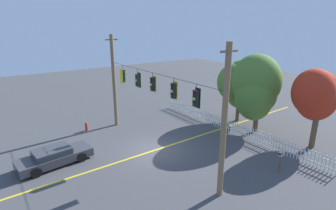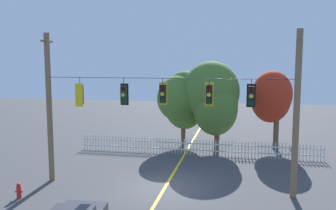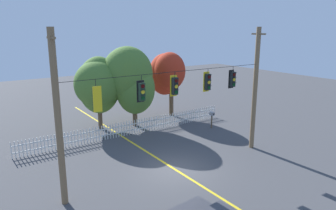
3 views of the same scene
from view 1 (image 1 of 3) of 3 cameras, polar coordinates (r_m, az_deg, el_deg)
name	(u,v)px [view 1 (image 1 of 3)]	position (r m, az deg, el deg)	size (l,w,h in m)	color
ground	(155,150)	(19.39, -2.96, -9.94)	(80.00, 80.00, 0.00)	#424244
lane_centerline_stripe	(155,150)	(19.39, -2.96, -9.93)	(0.16, 36.00, 0.01)	gold
signal_support_span	(154,96)	(17.90, -3.16, 1.90)	(13.16, 1.10, 8.12)	brown
traffic_signal_westbound_side	(123,76)	(21.65, -9.92, 6.29)	(0.43, 0.38, 1.54)	black
traffic_signal_eastbound_side	(138,80)	(19.53, -6.66, 5.45)	(0.43, 0.38, 1.43)	black
traffic_signal_southbound_primary	(153,84)	(17.78, -3.34, 4.63)	(0.43, 0.38, 1.37)	black
traffic_signal_northbound_primary	(174,91)	(15.90, 1.27, 3.18)	(0.43, 0.38, 1.37)	black
traffic_signal_northbound_secondary	(196,98)	(14.40, 6.20, 1.49)	(0.43, 0.38, 1.39)	black
white_picket_fence	(229,126)	(22.91, 13.26, -4.48)	(17.10, 0.06, 1.11)	silver
autumn_maple_near_fence	(239,84)	(24.95, 15.32, 4.57)	(3.82, 3.56, 5.88)	brown
autumn_maple_mid	(256,88)	(22.80, 18.82, 3.66)	(4.22, 3.86, 6.64)	brown
autumn_oak_far_east	(315,94)	(21.66, 29.62, 2.07)	(3.03, 3.55, 5.95)	brown
parked_car	(54,156)	(18.88, -23.80, -10.21)	(2.28, 4.77, 1.15)	#38383D
fire_hydrant	(86,127)	(23.73, -17.53, -4.55)	(0.38, 0.22, 0.77)	red
roadside_mailbox	(281,155)	(17.76, 23.69, -10.02)	(0.25, 0.44, 1.40)	brown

